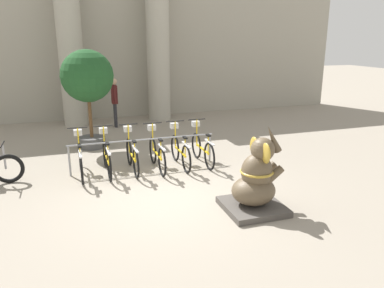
% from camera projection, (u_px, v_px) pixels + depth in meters
% --- Properties ---
extents(ground_plane, '(60.00, 60.00, 0.00)m').
position_uv_depth(ground_plane, '(169.00, 198.00, 7.77)').
color(ground_plane, gray).
extents(building_facade, '(20.00, 0.20, 6.00)m').
position_uv_depth(building_facade, '(112.00, 42.00, 14.79)').
color(building_facade, '#A39E8E').
rests_on(building_facade, ground_plane).
extents(column_left, '(1.10, 1.10, 5.16)m').
position_uv_depth(column_left, '(71.00, 54.00, 13.50)').
color(column_left, '#ADA899').
rests_on(column_left, ground_plane).
extents(column_right, '(1.10, 1.10, 5.16)m').
position_uv_depth(column_right, '(158.00, 53.00, 14.47)').
color(column_right, '#ADA899').
rests_on(column_right, ground_plane).
extents(bike_rack, '(3.66, 0.05, 0.77)m').
position_uv_depth(bike_rack, '(143.00, 145.00, 9.34)').
color(bike_rack, gray).
rests_on(bike_rack, ground_plane).
extents(bicycle_0, '(0.48, 1.72, 1.10)m').
position_uv_depth(bicycle_0, '(80.00, 159.00, 8.85)').
color(bicycle_0, black).
rests_on(bicycle_0, ground_plane).
extents(bicycle_1, '(0.48, 1.72, 1.10)m').
position_uv_depth(bicycle_1, '(107.00, 157.00, 9.04)').
color(bicycle_1, black).
rests_on(bicycle_1, ground_plane).
extents(bicycle_2, '(0.48, 1.72, 1.10)m').
position_uv_depth(bicycle_2, '(132.00, 155.00, 9.21)').
color(bicycle_2, black).
rests_on(bicycle_2, ground_plane).
extents(bicycle_3, '(0.48, 1.72, 1.10)m').
position_uv_depth(bicycle_3, '(157.00, 153.00, 9.34)').
color(bicycle_3, black).
rests_on(bicycle_3, ground_plane).
extents(bicycle_4, '(0.48, 1.72, 1.10)m').
position_uv_depth(bicycle_4, '(180.00, 150.00, 9.55)').
color(bicycle_4, black).
rests_on(bicycle_4, ground_plane).
extents(bicycle_5, '(0.48, 1.72, 1.10)m').
position_uv_depth(bicycle_5, '(202.00, 148.00, 9.77)').
color(bicycle_5, black).
rests_on(bicycle_5, ground_plane).
extents(elephant_statue, '(1.10, 1.10, 1.68)m').
position_uv_depth(elephant_statue, '(256.00, 182.00, 7.08)').
color(elephant_statue, '#4C4742').
rests_on(elephant_statue, ground_plane).
extents(person_pedestrian, '(0.24, 0.47, 1.79)m').
position_uv_depth(person_pedestrian, '(114.00, 98.00, 13.57)').
color(person_pedestrian, '#28282D').
rests_on(person_pedestrian, ground_plane).
extents(potted_tree, '(1.51, 1.51, 2.89)m').
position_uv_depth(potted_tree, '(87.00, 80.00, 10.75)').
color(potted_tree, '#4C4C4C').
rests_on(potted_tree, ground_plane).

